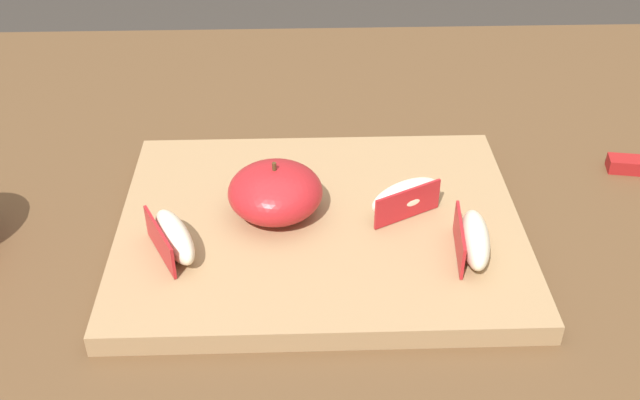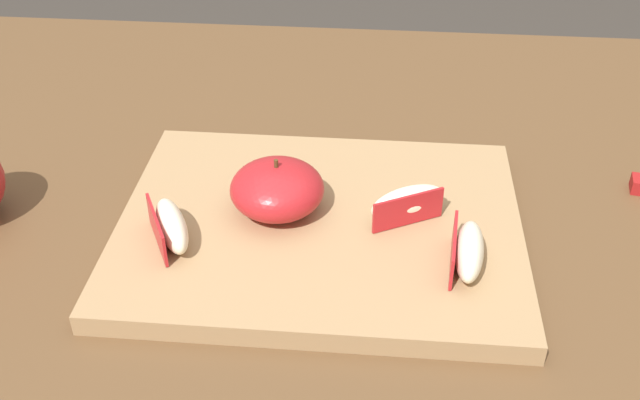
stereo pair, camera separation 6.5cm
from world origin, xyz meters
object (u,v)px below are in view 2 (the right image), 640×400
at_px(apple_wedge_middle, 405,203).
at_px(apple_wedge_back, 468,251).
at_px(apple_half_skin_up, 277,189).
at_px(apple_wedge_front, 171,226).
at_px(cutting_board, 320,227).

bearing_deg(apple_wedge_middle, apple_wedge_back, -51.21).
height_order(apple_half_skin_up, apple_wedge_front, apple_half_skin_up).
height_order(apple_wedge_front, apple_wedge_back, same).
relative_size(cutting_board, apple_wedge_front, 4.80).
bearing_deg(apple_wedge_front, apple_half_skin_up, 32.09).
bearing_deg(apple_wedge_middle, apple_half_skin_up, 179.31).
bearing_deg(apple_half_skin_up, apple_wedge_middle, -0.69).
xyz_separation_m(apple_wedge_front, apple_wedge_back, (0.24, -0.01, 0.00)).
xyz_separation_m(apple_half_skin_up, apple_wedge_middle, (0.11, -0.00, -0.01)).
bearing_deg(apple_wedge_back, cutting_board, 156.69).
distance_m(cutting_board, apple_wedge_front, 0.13).
bearing_deg(apple_half_skin_up, apple_wedge_front, -147.91).
relative_size(apple_half_skin_up, apple_wedge_front, 1.13).
height_order(cutting_board, apple_wedge_front, apple_wedge_front).
height_order(cutting_board, apple_wedge_back, apple_wedge_back).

